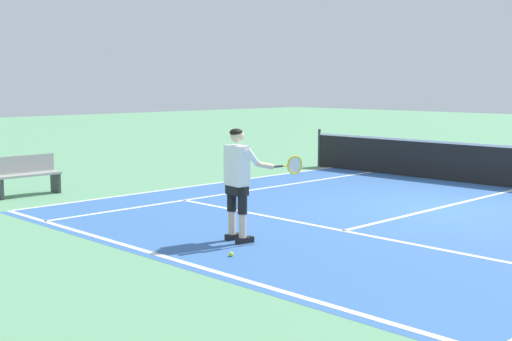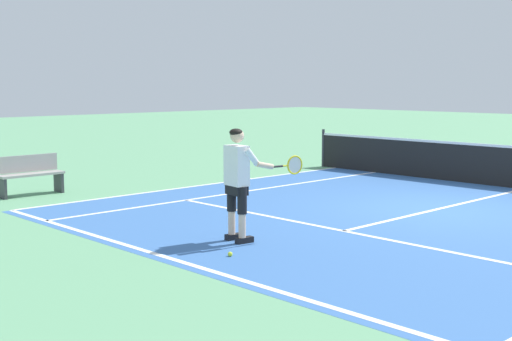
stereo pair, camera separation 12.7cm
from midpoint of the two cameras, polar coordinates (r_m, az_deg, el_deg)
ground_plane at (r=13.58m, az=14.48°, el=-3.07°), size 80.00×80.00×0.00m
court_inner_surface at (r=12.58m, az=11.65°, el=-3.79°), size 10.98×9.89×0.00m
line_baseline at (r=9.12m, az=-5.37°, el=-7.87°), size 10.98×0.10×0.01m
line_service at (r=11.27m, az=6.93°, el=-4.97°), size 8.23×0.10×0.01m
line_centre_service at (r=13.87m, az=15.21°, el=-2.87°), size 0.10×6.40×0.01m
line_singles_left at (r=15.22m, az=-1.32°, el=-1.73°), size 0.10×9.49×0.01m
line_doubles_left at (r=16.24m, az=-4.64°, el=-1.19°), size 0.10×9.49×0.01m
tennis_player at (r=10.28m, az=-1.79°, el=-0.53°), size 0.75×1.09×1.71m
tennis_ball_near_feet at (r=9.58m, az=-2.46°, el=-6.94°), size 0.07×0.07×0.07m
courtside_bench at (r=15.44m, az=-18.70°, el=-0.31°), size 0.40×1.40×0.85m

